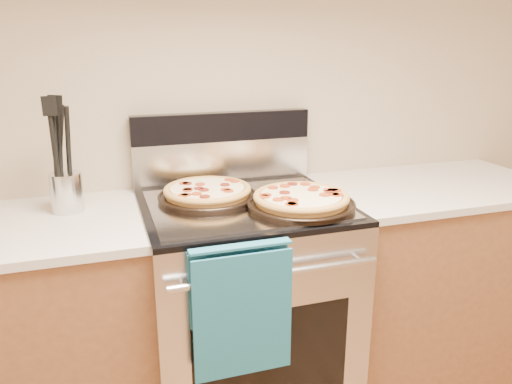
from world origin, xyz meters
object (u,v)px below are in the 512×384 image
object	(u,v)px
range_body	(244,313)
utensil_crock	(67,192)
pepperoni_pizza_back	(207,193)
pepperoni_pizza_front	(301,200)

from	to	relation	value
range_body	utensil_crock	xyz separation A→B (m)	(-0.63, 0.13, 0.53)
range_body	utensil_crock	bearing A→B (deg)	167.99
range_body	pepperoni_pizza_back	world-z (taller)	pepperoni_pizza_back
pepperoni_pizza_back	utensil_crock	size ratio (longest dim) A/B	2.59
range_body	pepperoni_pizza_front	xyz separation A→B (m)	(0.18, -0.13, 0.50)
range_body	pepperoni_pizza_back	bearing A→B (deg)	150.24
pepperoni_pizza_back	utensil_crock	world-z (taller)	utensil_crock
pepperoni_pizza_back	range_body	bearing A→B (deg)	-29.76
pepperoni_pizza_back	pepperoni_pizza_front	size ratio (longest dim) A/B	0.96
utensil_crock	pepperoni_pizza_front	bearing A→B (deg)	-18.07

